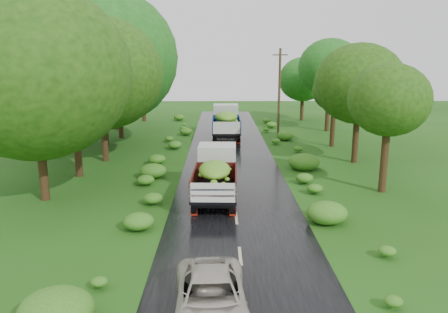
{
  "coord_description": "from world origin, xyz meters",
  "views": [
    {
      "loc": [
        -0.77,
        -15.33,
        7.41
      ],
      "look_at": [
        -0.52,
        9.63,
        1.7
      ],
      "focal_mm": 35.0,
      "sensor_mm": 36.0,
      "label": 1
    }
  ],
  "objects_px": {
    "truck_near": "(216,172)",
    "utility_pole": "(279,91)",
    "car": "(211,298)",
    "truck_far": "(226,120)"
  },
  "relations": [
    {
      "from": "utility_pole",
      "to": "truck_far",
      "type": "bearing_deg",
      "value": -149.45
    },
    {
      "from": "truck_near",
      "to": "car",
      "type": "bearing_deg",
      "value": -88.26
    },
    {
      "from": "truck_near",
      "to": "utility_pole",
      "type": "xyz_separation_m",
      "value": [
        5.88,
        19.4,
        2.78
      ]
    },
    {
      "from": "truck_near",
      "to": "car",
      "type": "height_order",
      "value": "truck_near"
    },
    {
      "from": "truck_far",
      "to": "car",
      "type": "relative_size",
      "value": 1.52
    },
    {
      "from": "truck_near",
      "to": "car",
      "type": "xyz_separation_m",
      "value": [
        -0.05,
        -11.05,
        -0.8
      ]
    },
    {
      "from": "truck_far",
      "to": "utility_pole",
      "type": "bearing_deg",
      "value": 15.69
    },
    {
      "from": "truck_far",
      "to": "utility_pole",
      "type": "distance_m",
      "value": 5.87
    },
    {
      "from": "car",
      "to": "utility_pole",
      "type": "bearing_deg",
      "value": 76.01
    },
    {
      "from": "truck_near",
      "to": "truck_far",
      "type": "height_order",
      "value": "truck_far"
    }
  ]
}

